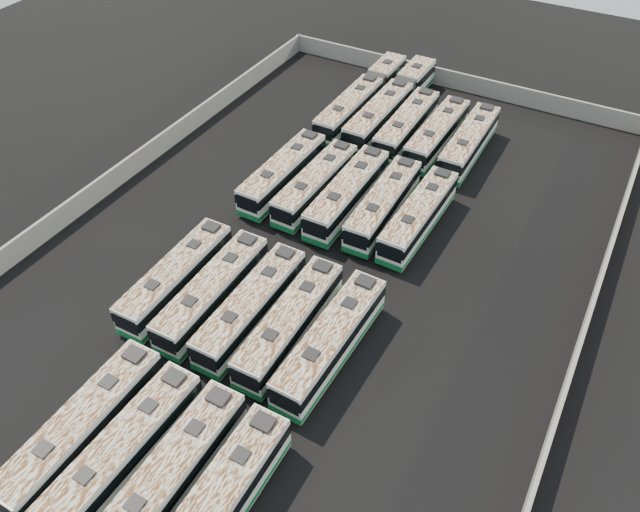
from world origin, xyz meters
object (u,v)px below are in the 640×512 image
at_px(bus_midback_far_left, 283,173).
at_px(bus_front_far_right, 216,507).
at_px(bus_back_far_left, 362,97).
at_px(bus_back_left, 391,103).
at_px(bus_midfront_center, 251,307).
at_px(bus_midback_far_right, 419,216).
at_px(bus_midfront_far_right, 331,341).
at_px(bus_midfront_right, 290,323).
at_px(bus_back_right, 437,134).
at_px(bus_back_far_right, 469,142).
at_px(bus_front_center, 123,452).
at_px(bus_midfront_far_left, 177,277).
at_px(bus_front_right, 171,477).
at_px(bus_back_center, 407,125).
at_px(bus_midfront_left, 213,292).
at_px(bus_midback_left, 316,184).
at_px(bus_midback_right, 383,204).
at_px(bus_midback_center, 347,194).
at_px(bus_front_left, 84,427).

bearing_deg(bus_midback_far_left, bus_front_far_right, -64.24).
distance_m(bus_back_far_left, bus_back_left, 3.57).
relative_size(bus_midfront_center, bus_midback_far_right, 1.00).
height_order(bus_midfront_far_right, bus_midback_far_left, bus_midfront_far_right).
relative_size(bus_midfront_right, bus_back_right, 1.01).
bearing_deg(bus_midfront_right, bus_back_left, 100.84).
bearing_deg(bus_back_far_right, bus_midfront_right, -96.83).
height_order(bus_front_center, bus_midfront_far_right, bus_midfront_far_right).
bearing_deg(bus_midfront_far_left, bus_midfront_far_right, -0.32).
bearing_deg(bus_front_right, bus_midback_far_left, 108.91).
distance_m(bus_front_right, bus_back_center, 44.48).
bearing_deg(bus_midfront_right, bus_midback_far_left, 122.33).
relative_size(bus_front_center, bus_midfront_far_left, 1.03).
xyz_separation_m(bus_midback_far_left, bus_back_far_left, (0.07, 17.33, -0.01)).
xyz_separation_m(bus_back_far_left, bus_back_far_right, (13.98, -3.23, 0.01)).
bearing_deg(bus_back_far_left, bus_back_far_right, -13.02).
relative_size(bus_midfront_left, bus_midfront_far_right, 0.97).
height_order(bus_front_far_right, bus_midfront_far_left, bus_front_far_right).
height_order(bus_midfront_left, bus_midfront_right, bus_midfront_right).
distance_m(bus_midfront_far_left, bus_midfront_right, 10.56).
xyz_separation_m(bus_back_left, bus_back_right, (6.90, -3.55, -0.07)).
distance_m(bus_front_right, bus_back_far_left, 48.75).
bearing_deg(bus_front_right, bus_midback_far_right, 83.03).
bearing_deg(bus_midfront_far_right, bus_midfront_far_left, -178.17).
height_order(bus_midfront_center, bus_midback_left, bus_midfront_center).
height_order(bus_front_center, bus_midback_left, bus_front_center).
relative_size(bus_midback_far_right, bus_back_far_left, 0.64).
xyz_separation_m(bus_midback_right, bus_back_far_left, (-10.57, 17.04, 0.00)).
height_order(bus_midfront_far_right, bus_back_far_right, bus_midfront_far_right).
height_order(bus_midfront_right, bus_midback_right, bus_midfront_right).
height_order(bus_front_center, bus_back_far_right, bus_front_center).
bearing_deg(bus_back_center, bus_midback_right, -75.88).
bearing_deg(bus_back_right, bus_front_center, -93.57).
distance_m(bus_front_far_right, bus_midback_right, 30.96).
relative_size(bus_midback_far_left, bus_midback_center, 0.97).
bearing_deg(bus_front_left, bus_midfront_left, 89.75).
height_order(bus_front_far_right, bus_midfront_left, bus_front_far_right).
bearing_deg(bus_midfront_right, bus_midback_right, 89.08).
height_order(bus_midfront_center, bus_back_center, bus_back_center).
xyz_separation_m(bus_front_left, bus_front_far_right, (10.56, -0.15, 0.00)).
distance_m(bus_midback_center, bus_back_center, 14.06).
bearing_deg(bus_midback_far_left, bus_front_right, -69.79).
xyz_separation_m(bus_midfront_right, bus_midfront_far_right, (3.52, -0.08, 0.04)).
height_order(bus_front_center, bus_midfront_far_left, bus_front_center).
xyz_separation_m(bus_front_left, bus_back_far_left, (-3.55, 47.64, -0.06)).
height_order(bus_midback_right, bus_back_far_left, bus_back_far_left).
bearing_deg(bus_midback_right, bus_front_far_right, -84.89).
height_order(bus_front_center, bus_midback_center, bus_midback_center).
bearing_deg(bus_midback_far_right, bus_front_left, -107.87).
relative_size(bus_midback_right, bus_back_far_right, 1.00).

